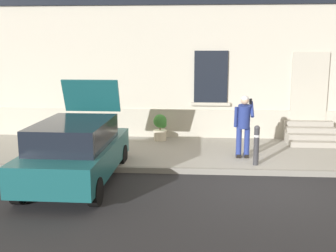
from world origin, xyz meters
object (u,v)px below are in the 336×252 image
object	(u,v)px
hatchback_car_teal	(76,150)
person_on_phone	(244,122)
bollard_near_person	(256,144)
planter_charcoal	(94,126)
planter_cream	(160,127)

from	to	relation	value
hatchback_car_teal	person_on_phone	bearing A→B (deg)	25.82
bollard_near_person	person_on_phone	bearing A→B (deg)	112.36
bollard_near_person	person_on_phone	xyz separation A→B (m)	(-0.27, 0.65, 0.44)
hatchback_car_teal	person_on_phone	size ratio (longest dim) A/B	2.34
person_on_phone	planter_charcoal	world-z (taller)	person_on_phone
person_on_phone	hatchback_car_teal	bearing A→B (deg)	-147.04
planter_cream	person_on_phone	bearing A→B (deg)	-39.56
planter_cream	hatchback_car_teal	bearing A→B (deg)	-111.96
bollard_near_person	planter_cream	size ratio (longest dim) A/B	1.22
hatchback_car_teal	planter_charcoal	bearing A→B (deg)	98.36
planter_cream	planter_charcoal	bearing A→B (deg)	-177.22
hatchback_car_teal	planter_charcoal	distance (m)	3.94
planter_charcoal	planter_cream	size ratio (longest dim) A/B	1.00
bollard_near_person	planter_charcoal	distance (m)	5.55
planter_charcoal	hatchback_car_teal	bearing A→B (deg)	-81.64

